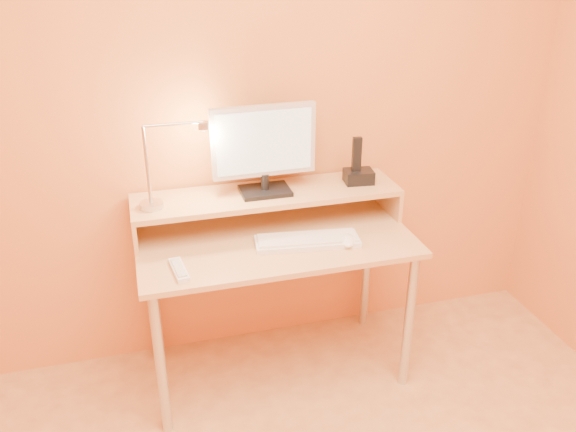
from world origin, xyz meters
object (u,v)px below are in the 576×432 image
object	(u,v)px
mouse	(348,240)
remote_control	(179,270)
lamp_base	(151,205)
monitor_panel	(264,141)
phone_dock	(359,176)
keyboard	(307,241)

from	to	relation	value
mouse	remote_control	world-z (taller)	mouse
lamp_base	remote_control	distance (m)	0.34
monitor_panel	mouse	size ratio (longest dim) A/B	3.99
phone_dock	mouse	bearing A→B (deg)	-112.46
lamp_base	monitor_panel	bearing A→B (deg)	4.57
monitor_panel	lamp_base	world-z (taller)	monitor_panel
lamp_base	keyboard	bearing A→B (deg)	-17.44
keyboard	mouse	bearing A→B (deg)	-10.30
lamp_base	keyboard	world-z (taller)	lamp_base
monitor_panel	remote_control	distance (m)	0.66
keyboard	mouse	size ratio (longest dim) A/B	3.89
phone_dock	keyboard	distance (m)	0.43
monitor_panel	keyboard	distance (m)	0.47
monitor_panel	phone_dock	xyz separation A→B (m)	(0.45, -0.01, -0.21)
phone_dock	remote_control	xyz separation A→B (m)	(-0.87, -0.32, -0.18)
remote_control	phone_dock	bearing A→B (deg)	12.99
lamp_base	keyboard	size ratio (longest dim) A/B	0.22
mouse	remote_control	size ratio (longest dim) A/B	0.64
lamp_base	phone_dock	bearing A→B (deg)	1.82
lamp_base	remote_control	xyz separation A→B (m)	(0.07, -0.29, -0.16)
keyboard	mouse	world-z (taller)	mouse
monitor_panel	phone_dock	bearing A→B (deg)	-2.55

